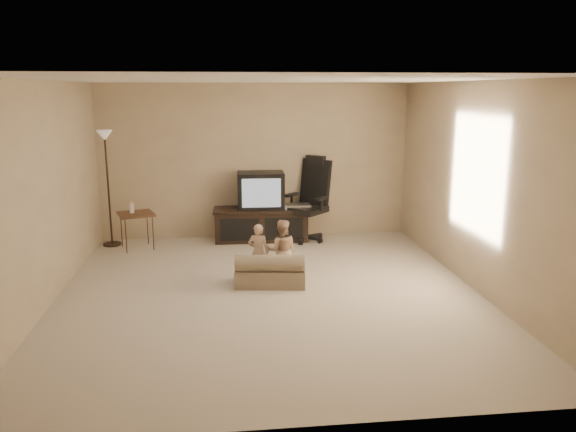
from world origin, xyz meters
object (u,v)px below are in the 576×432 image
Objects in this scene: office_chair at (309,210)px; toddler_left at (258,252)px; floor_lamp at (106,162)px; tv_stand at (261,212)px; side_table at (136,214)px; child_sofa at (270,272)px; toddler_right at (282,250)px.

toddler_left is (-0.94, -1.89, -0.12)m from office_chair.
office_chair is 2.11m from toddler_left.
floor_lamp is (-3.13, 0.02, 0.82)m from office_chair.
office_chair reaches higher than tv_stand.
tv_stand is 1.15× the size of office_chair.
side_table is 1.02× the size of toddler_left.
child_sofa is at bearing 134.17° from toddler_left.
office_chair is 1.71× the size of toddler_right.
tv_stand is at bearing -80.73° from toddler_left.
toddler_right is (-0.65, -1.93, -0.09)m from office_chair.
child_sofa is (-0.81, -2.12, -0.32)m from office_chair.
tv_stand is at bearing -142.03° from office_chair.
side_table is (-1.94, -0.30, 0.08)m from tv_stand.
toddler_right is at bearing -38.20° from floor_lamp.
toddler_right is at bearing -64.71° from office_chair.
tv_stand is 2.07× the size of side_table.
toddler_right is (2.48, -1.95, -0.91)m from floor_lamp.
child_sofa is at bearing -89.53° from tv_stand.
tv_stand is at bearing 8.77° from side_table.
tv_stand is 1.70× the size of child_sofa.
tv_stand is 1.96× the size of toddler_right.
toddler_left is 0.93× the size of toddler_right.
tv_stand is at bearing -79.47° from toddler_right.
toddler_left is (-0.17, -1.97, -0.09)m from tv_stand.
toddler_right is at bearing -39.82° from side_table.
toddler_left is (-0.13, 0.23, 0.20)m from child_sofa.
tv_stand is 2.22m from child_sofa.
toddler_left is at bearing -93.48° from tv_stand.
tv_stand is at bearing 1.48° from floor_lamp.
side_table reaches higher than child_sofa.
floor_lamp is 3.05m from toddler_left.
floor_lamp is at bearing -26.71° from toddler_left.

